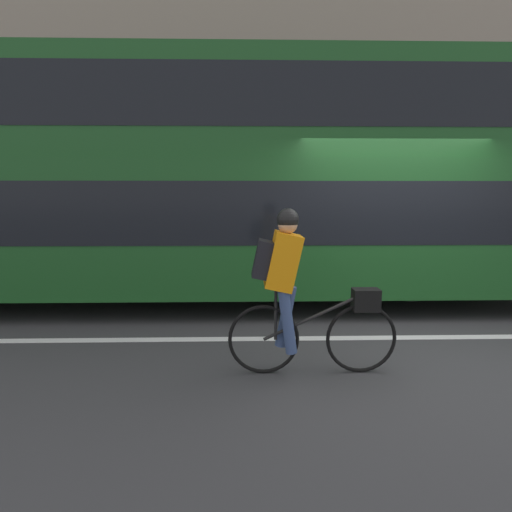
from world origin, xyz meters
The scene contains 7 objects.
ground_plane centered at (0.00, 0.00, 0.00)m, with size 80.00×80.00×0.00m, color #38383A.
road_center_line centered at (0.00, 0.19, 0.00)m, with size 50.00×0.14×0.01m, color silver.
sidewalk_curb centered at (0.00, 5.83, 0.08)m, with size 60.00×2.13×0.15m.
building_facade centered at (0.00, 7.05, 4.56)m, with size 60.00×0.30×9.12m.
bus centered at (-2.84, 2.00, 2.07)m, with size 11.70×2.55×3.69m.
cyclist_on_bike centered at (-1.49, -0.76, 0.89)m, with size 1.68×0.32×1.65m.
street_sign_post centered at (4.71, 5.72, 1.40)m, with size 0.36×0.09×2.21m.
Camera 1 is at (-1.97, -4.54, 1.78)m, focal length 28.00 mm.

